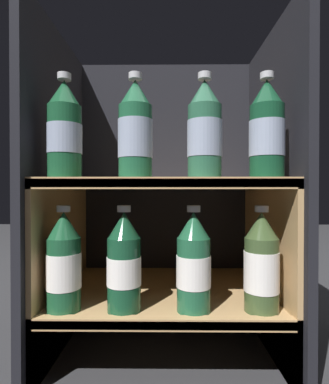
# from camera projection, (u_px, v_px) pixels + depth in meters

# --- Properties ---
(fridge_back_wall) EXTENTS (0.61, 0.02, 0.86)m
(fridge_back_wall) POSITION_uv_depth(u_px,v_px,m) (165.00, 190.00, 1.03)
(fridge_back_wall) COLOR black
(fridge_back_wall) RESTS_ON ground_plane
(fridge_side_left) EXTENTS (0.02, 0.45, 0.86)m
(fridge_side_left) POSITION_uv_depth(u_px,v_px,m) (57.00, 190.00, 0.82)
(fridge_side_left) COLOR black
(fridge_side_left) RESTS_ON ground_plane
(fridge_side_right) EXTENTS (0.02, 0.45, 0.86)m
(fridge_side_right) POSITION_uv_depth(u_px,v_px,m) (273.00, 190.00, 0.81)
(fridge_side_right) COLOR black
(fridge_side_right) RESTS_ON ground_plane
(shelf_lower) EXTENTS (0.57, 0.41, 0.16)m
(shelf_lower) POSITION_uv_depth(u_px,v_px,m) (165.00, 300.00, 0.81)
(shelf_lower) COLOR tan
(shelf_lower) RESTS_ON ground_plane
(shelf_upper) EXTENTS (0.57, 0.41, 0.46)m
(shelf_upper) POSITION_uv_depth(u_px,v_px,m) (165.00, 225.00, 0.81)
(shelf_upper) COLOR tan
(shelf_upper) RESTS_ON ground_plane
(bottle_upper_front_0) EXTENTS (0.08, 0.08, 0.24)m
(bottle_upper_front_0) POSITION_uv_depth(u_px,v_px,m) (64.00, 132.00, 0.67)
(bottle_upper_front_0) COLOR #194C2D
(bottle_upper_front_0) RESTS_ON shelf_upper
(bottle_upper_front_1) EXTENTS (0.08, 0.08, 0.24)m
(bottle_upper_front_1) POSITION_uv_depth(u_px,v_px,m) (135.00, 133.00, 0.66)
(bottle_upper_front_1) COLOR #1E5638
(bottle_upper_front_1) RESTS_ON shelf_upper
(bottle_upper_front_2) EXTENTS (0.08, 0.08, 0.24)m
(bottle_upper_front_2) POSITION_uv_depth(u_px,v_px,m) (205.00, 132.00, 0.66)
(bottle_upper_front_2) COLOR #285B42
(bottle_upper_front_2) RESTS_ON shelf_upper
(bottle_upper_front_3) EXTENTS (0.08, 0.08, 0.24)m
(bottle_upper_front_3) POSITION_uv_depth(u_px,v_px,m) (267.00, 132.00, 0.66)
(bottle_upper_front_3) COLOR #144228
(bottle_upper_front_3) RESTS_ON shelf_upper
(bottle_lower_front_0) EXTENTS (0.08, 0.08, 0.24)m
(bottle_lower_front_0) POSITION_uv_depth(u_px,v_px,m) (64.00, 264.00, 0.67)
(bottle_lower_front_0) COLOR #194C2D
(bottle_lower_front_0) RESTS_ON shelf_lower
(bottle_lower_front_1) EXTENTS (0.08, 0.08, 0.24)m
(bottle_lower_front_1) POSITION_uv_depth(u_px,v_px,m) (124.00, 264.00, 0.67)
(bottle_lower_front_1) COLOR #144228
(bottle_lower_front_1) RESTS_ON shelf_lower
(bottle_lower_front_2) EXTENTS (0.08, 0.08, 0.24)m
(bottle_lower_front_2) POSITION_uv_depth(u_px,v_px,m) (194.00, 264.00, 0.67)
(bottle_lower_front_2) COLOR #1E5638
(bottle_lower_front_2) RESTS_ON shelf_lower
(bottle_lower_front_3) EXTENTS (0.08, 0.08, 0.24)m
(bottle_lower_front_3) POSITION_uv_depth(u_px,v_px,m) (261.00, 265.00, 0.66)
(bottle_lower_front_3) COLOR #384C28
(bottle_lower_front_3) RESTS_ON shelf_lower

